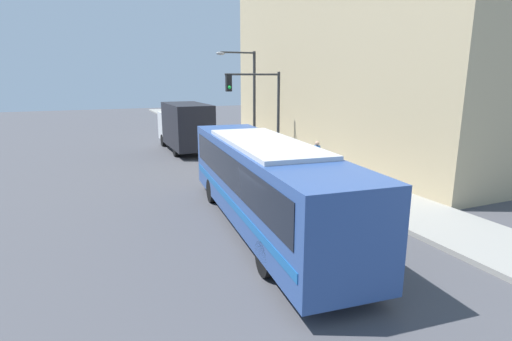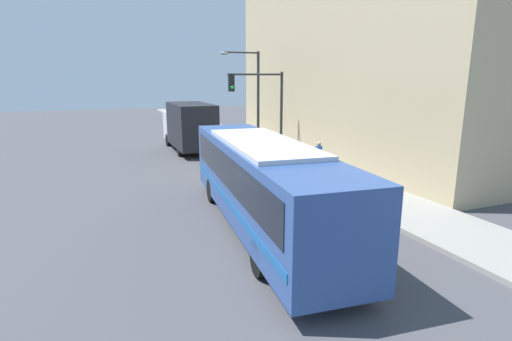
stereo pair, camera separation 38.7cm
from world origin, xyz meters
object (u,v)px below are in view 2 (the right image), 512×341
(fire_hydrant, at_px, (338,183))
(parking_meter, at_px, (291,152))
(delivery_truck, at_px, (189,125))
(pedestrian_near_corner, at_px, (319,158))
(city_bus, at_px, (262,179))
(street_lamp, at_px, (253,93))
(traffic_light_pole, at_px, (263,102))

(fire_hydrant, xyz_separation_m, parking_meter, (0.00, 4.63, 0.60))
(delivery_truck, bearing_deg, pedestrian_near_corner, -67.59)
(city_bus, height_order, fire_hydrant, city_bus)
(city_bus, distance_m, pedestrian_near_corner, 7.58)
(street_lamp, bearing_deg, fire_hydrant, -89.27)
(traffic_light_pole, relative_size, pedestrian_near_corner, 2.95)
(fire_hydrant, relative_size, traffic_light_pole, 0.14)
(city_bus, bearing_deg, traffic_light_pole, 71.94)
(city_bus, relative_size, pedestrian_near_corner, 6.58)
(delivery_truck, distance_m, fire_hydrant, 13.74)
(city_bus, height_order, traffic_light_pole, traffic_light_pole)
(street_lamp, distance_m, pedestrian_near_corner, 7.95)
(parking_meter, relative_size, street_lamp, 0.22)
(city_bus, distance_m, fire_hydrant, 5.60)
(street_lamp, relative_size, pedestrian_near_corner, 3.69)
(street_lamp, bearing_deg, parking_meter, -88.65)
(traffic_light_pole, bearing_deg, city_bus, -113.25)
(fire_hydrant, distance_m, pedestrian_near_corner, 2.81)
(city_bus, height_order, delivery_truck, delivery_truck)
(pedestrian_near_corner, bearing_deg, parking_meter, 106.75)
(delivery_truck, height_order, pedestrian_near_corner, delivery_truck)
(traffic_light_pole, bearing_deg, street_lamp, 77.19)
(traffic_light_pole, xyz_separation_m, street_lamp, (0.85, 3.75, 0.35))
(street_lamp, bearing_deg, delivery_truck, 138.89)
(city_bus, height_order, parking_meter, city_bus)
(fire_hydrant, height_order, street_lamp, street_lamp)
(city_bus, relative_size, delivery_truck, 1.56)
(fire_hydrant, bearing_deg, pedestrian_near_corner, 77.82)
(parking_meter, height_order, pedestrian_near_corner, pedestrian_near_corner)
(city_bus, bearing_deg, delivery_truck, 91.36)
(fire_hydrant, relative_size, parking_meter, 0.51)
(street_lamp, bearing_deg, traffic_light_pole, -102.81)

